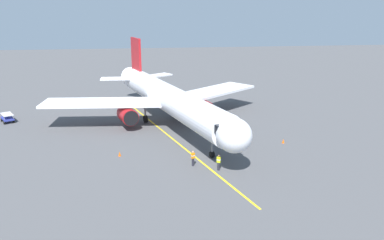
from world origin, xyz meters
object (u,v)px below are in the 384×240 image
ground_crew_marshaller (193,158)px  safety_cone_nose_left (120,154)px  baggage_cart_near_nose (7,118)px  ground_crew_wing_walker (219,162)px  airplane (168,98)px  safety_cone_nose_right (283,141)px  baggage_cart_portside (196,99)px

ground_crew_marshaller → safety_cone_nose_left: 8.94m
baggage_cart_near_nose → ground_crew_wing_walker: bearing=141.7°
baggage_cart_near_nose → safety_cone_nose_left: (-17.11, 16.29, -0.38)m
ground_crew_marshaller → baggage_cart_near_nose: size_ratio=0.58×
ground_crew_wing_walker → safety_cone_nose_left: 11.86m
airplane → safety_cone_nose_right: bearing=144.8°
safety_cone_nose_right → ground_crew_marshaller: bearing=24.4°
safety_cone_nose_left → safety_cone_nose_right: 20.40m
baggage_cart_near_nose → safety_cone_nose_left: baggage_cart_near_nose is taller
airplane → ground_crew_wing_walker: 17.57m
airplane → ground_crew_wing_walker: (-3.90, 16.84, -3.12)m
ground_crew_wing_walker → safety_cone_nose_left: bearing=-27.8°
safety_cone_nose_left → baggage_cart_near_nose: bearing=-43.6°
safety_cone_nose_left → safety_cone_nose_right: bearing=-175.5°
ground_crew_marshaller → baggage_cart_near_nose: bearing=-39.0°
airplane → baggage_cart_portside: size_ratio=14.07×
baggage_cart_near_nose → safety_cone_nose_right: (-37.45, 14.68, -0.38)m
airplane → safety_cone_nose_right: size_ratio=71.91×
ground_crew_wing_walker → safety_cone_nose_right: ground_crew_wing_walker is taller
ground_crew_wing_walker → baggage_cart_near_nose: bearing=-38.3°
baggage_cart_portside → ground_crew_marshaller: bearing=80.8°
airplane → baggage_cart_portside: bearing=-114.8°
baggage_cart_near_nose → safety_cone_nose_right: baggage_cart_near_nose is taller
ground_crew_marshaller → baggage_cart_portside: bearing=-99.2°
baggage_cart_near_nose → safety_cone_nose_left: size_ratio=5.37×
baggage_cart_near_nose → safety_cone_nose_left: bearing=136.4°
ground_crew_wing_walker → baggage_cart_portside: 29.90m
ground_crew_wing_walker → safety_cone_nose_right: size_ratio=3.11×
airplane → baggage_cart_near_nose: bearing=-11.9°
baggage_cart_portside → safety_cone_nose_right: (-7.77, 22.68, -0.38)m
airplane → safety_cone_nose_left: (6.57, 11.31, -3.73)m
airplane → ground_crew_marshaller: (-1.40, 15.32, -3.12)m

